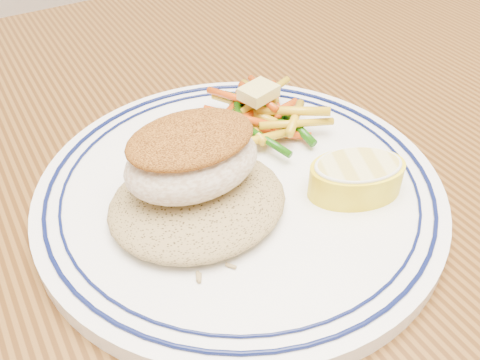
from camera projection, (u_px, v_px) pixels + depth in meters
name	position (u px, v px, depth m)	size (l,w,h in m)	color
dining_table	(275.00, 288.00, 0.46)	(1.50, 0.90, 0.75)	#46280E
plate	(240.00, 191.00, 0.39)	(0.30, 0.30, 0.02)	white
rice_pilaf	(198.00, 199.00, 0.36)	(0.12, 0.11, 0.02)	olive
fish_fillet	(192.00, 156.00, 0.35)	(0.09, 0.07, 0.05)	beige
vegetable_pile	(255.00, 115.00, 0.44)	(0.11, 0.10, 0.03)	#C44009
butter_pat	(258.00, 92.00, 0.43)	(0.03, 0.02, 0.01)	#DFCD6D
lemon_wedge	(356.00, 176.00, 0.38)	(0.08, 0.08, 0.03)	yellow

